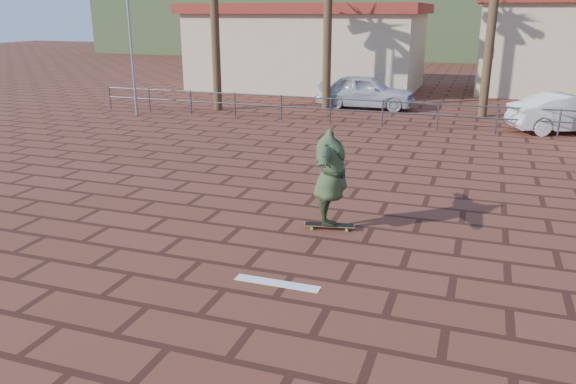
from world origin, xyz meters
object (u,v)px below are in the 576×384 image
object	(u,v)px
longboard	(329,225)
car_white	(570,113)
skateboarder	(330,178)
car_silver	(366,91)

from	to	relation	value
longboard	car_white	world-z (taller)	car_white
longboard	car_white	distance (m)	13.09
skateboarder	car_white	xyz separation A→B (m)	(5.56, 11.83, -0.38)
skateboarder	car_silver	world-z (taller)	skateboarder
car_white	skateboarder	bearing A→B (deg)	132.88
skateboarder	longboard	bearing A→B (deg)	-68.39
longboard	car_silver	size ratio (longest dim) A/B	0.24
longboard	car_white	bearing A→B (deg)	53.33
car_silver	car_white	size ratio (longest dim) A/B	1.05
car_white	longboard	bearing A→B (deg)	132.88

